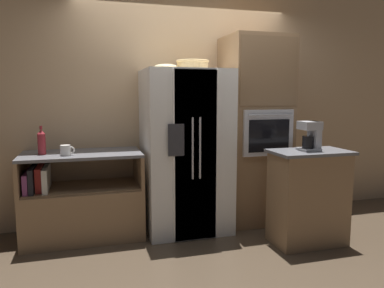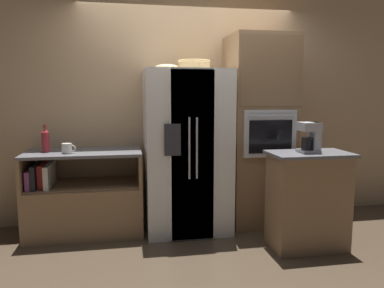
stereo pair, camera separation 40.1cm
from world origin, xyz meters
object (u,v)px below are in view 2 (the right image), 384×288
wicker_basket (194,65)px  mug (67,148)px  bottle_tall (45,140)px  fruit_bowl (167,67)px  refrigerator (186,151)px  coffee_maker (311,136)px  wall_oven (259,131)px

wicker_basket → mug: size_ratio=2.59×
bottle_tall → mug: (0.23, -0.14, -0.08)m
wicker_basket → bottle_tall: (-1.58, -0.02, -0.79)m
bottle_tall → mug: 0.28m
fruit_bowl → bottle_tall: 1.49m
refrigerator → wicker_basket: size_ratio=4.91×
refrigerator → coffee_maker: size_ratio=6.10×
wicker_basket → bottle_tall: bearing=-179.2°
wall_oven → fruit_bowl: size_ratio=8.50×
refrigerator → mug: 1.25m
coffee_maker → fruit_bowl: bearing=147.5°
coffee_maker → bottle_tall: bearing=162.7°
refrigerator → wall_oven: wall_oven is taller
wicker_basket → mug: (-1.34, -0.16, -0.87)m
wall_oven → wicker_basket: bearing=178.8°
mug → coffee_maker: bearing=-15.8°
wall_oven → fruit_bowl: 1.27m
wall_oven → coffee_maker: size_ratio=7.46×
wicker_basket → fruit_bowl: (-0.30, -0.00, -0.03)m
bottle_tall → coffee_maker: (2.55, -0.79, 0.08)m
refrigerator → fruit_bowl: bearing=158.6°
wall_oven → wicker_basket: (-0.75, 0.02, 0.74)m
wall_oven → bottle_tall: 2.33m
refrigerator → fruit_bowl: fruit_bowl is taller
wicker_basket → coffee_maker: 1.46m
wall_oven → wicker_basket: size_ratio=6.00×
bottle_tall → coffee_maker: bearing=-17.3°
fruit_bowl → bottle_tall: (-1.28, -0.02, -0.76)m
coffee_maker → wall_oven: bearing=105.4°
wicker_basket → fruit_bowl: 0.30m
refrigerator → bottle_tall: 1.48m
fruit_bowl → wicker_basket: bearing=0.5°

